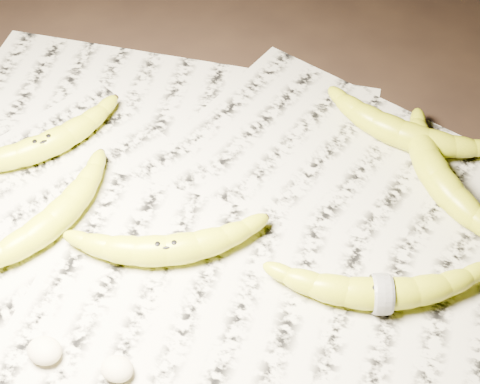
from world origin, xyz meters
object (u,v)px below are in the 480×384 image
at_px(banana_upper_a, 401,131).
at_px(banana_upper_b, 439,177).
at_px(banana_left_b, 52,220).
at_px(banana_center, 167,248).
at_px(banana_left_a, 43,144).
at_px(banana_taped, 382,292).

relative_size(banana_upper_a, banana_upper_b, 1.01).
relative_size(banana_left_b, banana_upper_b, 0.98).
distance_m(banana_center, banana_upper_a, 0.33).
distance_m(banana_left_a, banana_taped, 0.44).
bearing_deg(banana_center, banana_left_b, 157.78).
height_order(banana_left_a, banana_taped, banana_taped).
distance_m(banana_left_a, banana_upper_b, 0.48).
distance_m(banana_center, banana_taped, 0.23).
bearing_deg(banana_upper_a, banana_upper_b, -37.32).
bearing_deg(banana_taped, banana_left_b, 165.68).
relative_size(banana_left_b, banana_center, 0.95).
relative_size(banana_left_a, banana_taped, 0.91).
bearing_deg(banana_left_a, banana_center, -75.13).
bearing_deg(banana_upper_a, banana_left_a, -148.55).
bearing_deg(banana_center, banana_left_a, 130.64).
distance_m(banana_left_a, banana_center, 0.22).
xyz_separation_m(banana_center, banana_upper_a, (0.20, 0.27, 0.00)).
bearing_deg(banana_upper_b, banana_center, -91.51).
bearing_deg(banana_left_b, banana_upper_b, -44.35).
xyz_separation_m(banana_upper_a, banana_upper_b, (0.06, -0.06, 0.00)).
height_order(banana_taped, banana_upper_a, banana_upper_a).
bearing_deg(banana_left_b, banana_upper_a, -33.96).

